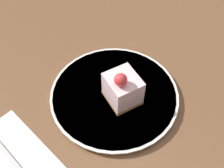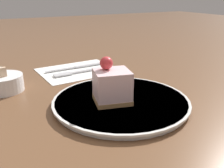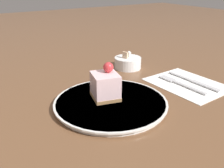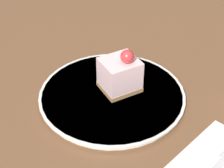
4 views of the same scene
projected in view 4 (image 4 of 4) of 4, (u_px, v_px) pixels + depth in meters
ground_plane at (111, 107)px, 0.71m from camera, size 4.00×4.00×0.00m
plate at (112, 96)px, 0.73m from camera, size 0.28×0.28×0.01m
cake_slice at (120, 74)px, 0.72m from camera, size 0.08×0.08×0.09m
fork at (218, 167)px, 0.59m from camera, size 0.03×0.17×0.00m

